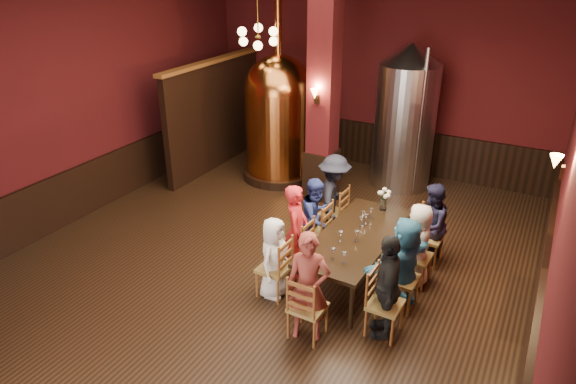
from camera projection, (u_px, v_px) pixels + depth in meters
The scene contains 39 objects.
room at pixel (261, 133), 7.39m from camera, with size 10.00×10.02×4.50m.
wainscot_right at pixel (535, 314), 6.43m from camera, with size 0.08×9.90×1.00m, color black.
wainscot_back at pixel (372, 144), 12.08m from camera, with size 7.90×0.08×1.00m, color black.
wainscot_left at pixel (87, 188), 9.84m from camera, with size 0.08×9.90×1.00m, color black.
column at pixel (324, 89), 9.74m from camera, with size 0.58×0.58×4.50m, color #430E10.
partition at pixel (215, 116), 11.76m from camera, with size 0.22×3.50×2.40m, color black.
pendant_cluster at pixel (258, 37), 10.11m from camera, with size 0.90×0.90×1.70m, color #A57226, non-canonical shape.
sconce_wall at pixel (563, 167), 6.36m from camera, with size 0.20×0.20×0.36m, color black, non-canonical shape.
sconce_column at pixel (317, 95), 9.53m from camera, with size 0.20×0.20×0.36m, color black, non-canonical shape.
dining_table at pixel (356, 239), 7.74m from camera, with size 1.06×2.43×0.75m.
chair_0 at pixel (274, 268), 7.44m from camera, with size 0.46×0.46×0.92m, color #955526, non-canonical shape.
person_0 at pixel (274, 258), 7.37m from camera, with size 0.61×0.40×1.25m, color white.
chair_1 at pixel (296, 247), 7.97m from camera, with size 0.46×0.46×0.92m, color #955526, non-canonical shape.
person_1 at pixel (296, 230), 7.84m from camera, with size 0.55×0.36×1.50m, color red.
chair_2 at pixel (316, 229), 8.48m from camera, with size 0.46×0.46×0.92m, color #955526, non-canonical shape.
person_2 at pixel (316, 217), 8.39m from camera, with size 0.66×0.32×1.36m, color navy.
chair_3 at pixel (333, 213), 9.01m from camera, with size 0.46×0.46×0.92m, color #955526, non-canonical shape.
person_3 at pixel (334, 197), 8.88m from camera, with size 0.99×0.57×1.53m, color black.
chair_4 at pixel (385, 304), 6.67m from camera, with size 0.46×0.46×0.92m, color #955526, non-canonical shape.
person_4 at pixel (387, 286), 6.55m from camera, with size 0.87×0.36×1.49m, color black.
chair_5 at pixel (402, 278), 7.20m from camera, with size 0.46×0.46×0.92m, color #955526, non-canonical shape.
person_5 at pixel (404, 264), 7.10m from camera, with size 1.30×0.41×1.40m, color teal.
chair_6 at pixel (416, 256), 7.72m from camera, with size 0.46×0.46×0.92m, color #955526, non-canonical shape.
person_6 at pixel (418, 245), 7.63m from camera, with size 0.65×0.42×1.32m, color beige.
chair_7 at pixel (429, 237), 8.24m from camera, with size 0.46×0.46×0.92m, color #955526, non-canonical shape.
person_7 at pixel (431, 225), 8.14m from camera, with size 0.67×0.33×1.38m, color #1B1B36.
chair_8 at pixel (308, 307), 6.63m from camera, with size 0.46×0.46×0.92m, color #955526, non-canonical shape.
person_8 at pixel (308, 287), 6.50m from camera, with size 0.56×0.37×1.53m, color brown.
copper_kettle at pixel (279, 116), 11.03m from camera, with size 1.81×1.81×3.85m.
steel_vessel at pixel (405, 117), 10.61m from camera, with size 1.48×1.48×3.02m.
rose_vase at pixel (384, 196), 8.38m from camera, with size 0.22×0.22×0.38m.
wine_glass_0 at pixel (332, 254), 7.08m from camera, with size 0.07×0.07×0.17m, color white, non-canonical shape.
wine_glass_1 at pixel (344, 258), 6.99m from camera, with size 0.07×0.07×0.17m, color white, non-canonical shape.
wine_glass_2 at pixel (340, 236), 7.51m from camera, with size 0.07×0.07×0.17m, color white, non-canonical shape.
wine_glass_3 at pixel (371, 213), 8.18m from camera, with size 0.07×0.07×0.17m, color white, non-canonical shape.
wine_glass_4 at pixel (361, 222), 7.93m from camera, with size 0.07×0.07×0.17m, color white, non-canonical shape.
wine_glass_5 at pixel (366, 219), 8.00m from camera, with size 0.07×0.07×0.17m, color white, non-canonical shape.
wine_glass_6 at pixel (356, 236), 7.53m from camera, with size 0.07×0.07×0.17m, color white, non-canonical shape.
wine_glass_7 at pixel (363, 216), 8.09m from camera, with size 0.07×0.07×0.17m, color white, non-canonical shape.
Camera 1 is at (3.69, -6.01, 4.62)m, focal length 32.00 mm.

